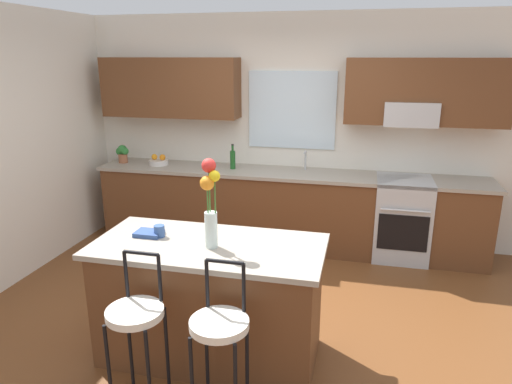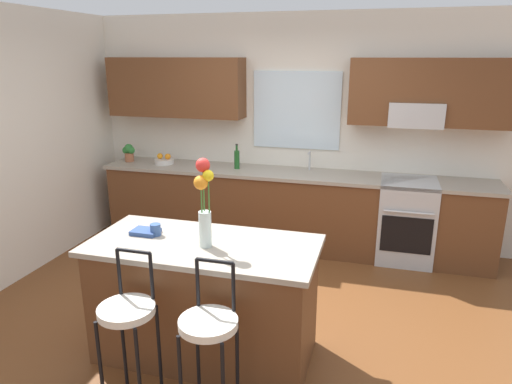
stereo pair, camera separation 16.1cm
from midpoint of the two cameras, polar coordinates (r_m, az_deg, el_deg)
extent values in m
plane|color=brown|center=(4.19, 0.35, -15.46)|extent=(14.00, 14.00, 0.00)
cube|color=silver|center=(5.18, -27.22, 5.03)|extent=(0.12, 4.60, 2.70)
cube|color=silver|center=(5.64, 5.93, 7.57)|extent=(5.60, 0.12, 2.70)
cube|color=brown|center=(5.79, -9.07, 12.67)|extent=(1.68, 0.34, 0.70)
cube|color=brown|center=(5.30, 21.70, 11.39)|extent=(1.68, 0.34, 0.70)
cube|color=silver|center=(5.54, 5.88, 10.02)|extent=(1.04, 0.03, 0.90)
cube|color=#B7BABC|center=(5.28, 19.98, 9.03)|extent=(0.56, 0.36, 0.26)
cube|color=brown|center=(5.51, 5.01, -2.38)|extent=(4.50, 0.60, 0.88)
cube|color=#9E9384|center=(5.38, 5.13, 2.26)|extent=(4.56, 0.64, 0.04)
cube|color=#B7BABC|center=(5.36, 7.17, 1.60)|extent=(0.54, 0.38, 0.11)
cylinder|color=#B7BABC|center=(5.47, 7.49, 3.83)|extent=(0.02, 0.02, 0.22)
cylinder|color=#B7BABC|center=(5.39, 7.44, 4.84)|extent=(0.02, 0.12, 0.02)
cube|color=#B7BABC|center=(5.42, 18.87, -3.34)|extent=(0.60, 0.60, 0.92)
cube|color=black|center=(5.16, 18.95, -5.05)|extent=(0.52, 0.02, 0.40)
cylinder|color=#B7BABC|center=(5.05, 19.24, -2.44)|extent=(0.50, 0.02, 0.02)
cube|color=brown|center=(3.58, -5.01, -13.41)|extent=(1.59, 0.72, 0.88)
cube|color=#9E9384|center=(3.37, -5.21, -6.62)|extent=(1.67, 0.80, 0.04)
cylinder|color=black|center=(3.24, -17.26, -20.08)|extent=(0.02, 0.02, 0.66)
cylinder|color=black|center=(3.12, -12.76, -21.29)|extent=(0.02, 0.02, 0.66)
cylinder|color=black|center=(3.42, -14.74, -17.65)|extent=(0.02, 0.02, 0.66)
cylinder|color=black|center=(3.31, -10.47, -18.65)|extent=(0.02, 0.02, 0.66)
cylinder|color=silver|center=(3.07, -14.28, -14.01)|extent=(0.36, 0.36, 0.05)
cylinder|color=black|center=(3.15, -15.18, -9.53)|extent=(0.02, 0.02, 0.32)
cylinder|color=black|center=(3.04, -11.31, -10.21)|extent=(0.02, 0.02, 0.32)
cylinder|color=black|center=(3.02, -13.48, -7.15)|extent=(0.23, 0.02, 0.02)
cylinder|color=black|center=(3.02, -7.67, -22.49)|extent=(0.02, 0.02, 0.66)
cylinder|color=black|center=(3.21, -5.68, -19.63)|extent=(0.02, 0.02, 0.66)
cylinder|color=black|center=(3.14, -0.77, -20.50)|extent=(0.02, 0.02, 0.66)
cylinder|color=silver|center=(2.87, -4.28, -15.91)|extent=(0.36, 0.36, 0.05)
cylinder|color=black|center=(2.92, -5.65, -11.11)|extent=(0.02, 0.02, 0.32)
cylinder|color=black|center=(2.85, -1.17, -11.75)|extent=(0.02, 0.02, 0.32)
cylinder|color=black|center=(2.81, -3.50, -8.56)|extent=(0.23, 0.02, 0.02)
cylinder|color=silver|center=(3.25, -4.89, -4.62)|extent=(0.09, 0.09, 0.26)
cylinder|color=#3D722D|center=(3.18, -4.38, -1.86)|extent=(0.01, 0.01, 0.45)
sphere|color=yellow|center=(3.12, -4.47, 2.03)|extent=(0.08, 0.08, 0.08)
cylinder|color=#3D722D|center=(3.21, -5.03, -1.10)|extent=(0.01, 0.01, 0.51)
sphere|color=red|center=(3.14, -5.15, 3.33)|extent=(0.10, 0.10, 0.10)
cylinder|color=#3D722D|center=(3.19, -5.29, -2.28)|extent=(0.01, 0.01, 0.40)
sphere|color=orange|center=(3.13, -5.38, 1.16)|extent=(0.10, 0.10, 0.10)
cylinder|color=#33518C|center=(3.53, -11.07, -4.61)|extent=(0.08, 0.08, 0.09)
cube|color=navy|center=(3.59, -12.28, -4.84)|extent=(0.20, 0.15, 0.03)
cylinder|color=silver|center=(5.86, -10.53, 3.74)|extent=(0.24, 0.24, 0.06)
sphere|color=orange|center=(5.83, -10.09, 4.34)|extent=(0.07, 0.07, 0.07)
sphere|color=orange|center=(5.87, -11.04, 4.39)|extent=(0.07, 0.07, 0.07)
cylinder|color=#1E5923|center=(5.50, -1.55, 4.01)|extent=(0.06, 0.06, 0.22)
cylinder|color=#1E5923|center=(5.47, -1.56, 5.47)|extent=(0.03, 0.03, 0.07)
cylinder|color=black|center=(5.46, -1.56, 5.88)|extent=(0.03, 0.03, 0.02)
cylinder|color=#9E5B3D|center=(6.08, -14.67, 4.19)|extent=(0.11, 0.11, 0.11)
sphere|color=#2D7A33|center=(6.06, -14.75, 5.25)|extent=(0.11, 0.11, 0.11)
sphere|color=#2D7A33|center=(6.10, -15.01, 5.00)|extent=(0.10, 0.10, 0.10)
sphere|color=#2D7A33|center=(6.04, -14.45, 5.03)|extent=(0.09, 0.09, 0.09)
camera|label=1|loc=(0.08, -88.93, 0.32)|focal=32.32mm
camera|label=2|loc=(0.08, 91.07, -0.32)|focal=32.32mm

